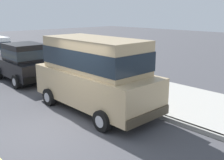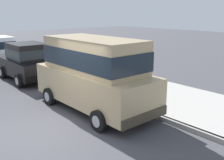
{
  "view_description": "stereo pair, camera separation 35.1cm",
  "coord_description": "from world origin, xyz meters",
  "views": [
    {
      "loc": [
        -3.4,
        -6.36,
        3.37
      ],
      "look_at": [
        3.19,
        0.69,
        0.85
      ],
      "focal_mm": 42.2,
      "sensor_mm": 36.0,
      "label": 1
    },
    {
      "loc": [
        -3.14,
        -6.6,
        3.37
      ],
      "look_at": [
        3.19,
        0.69,
        0.85
      ],
      "focal_mm": 42.2,
      "sensor_mm": 36.0,
      "label": 2
    }
  ],
  "objects": [
    {
      "name": "sidewalk",
      "position": [
        5.0,
        0.0,
        0.07
      ],
      "size": [
        3.6,
        64.0,
        0.14
      ],
      "primitive_type": "cube",
      "color": "#A8A59E",
      "rests_on": "ground"
    },
    {
      "name": "car_tan_van",
      "position": [
        2.15,
        0.45,
        1.39
      ],
      "size": [
        2.15,
        4.91,
        2.52
      ],
      "color": "tan",
      "rests_on": "ground"
    },
    {
      "name": "ground_plane",
      "position": [
        0.0,
        0.0,
        0.0
      ],
      "size": [
        80.0,
        80.0,
        0.0
      ],
      "primitive_type": "plane",
      "color": "#424247"
    },
    {
      "name": "car_black_hatchback",
      "position": [
        2.11,
        5.89,
        0.98
      ],
      "size": [
        2.02,
        3.83,
        1.88
      ],
      "color": "black",
      "rests_on": "ground"
    },
    {
      "name": "dog_grey",
      "position": [
        4.74,
        0.98,
        0.43
      ],
      "size": [
        0.23,
        0.76,
        0.49
      ],
      "color": "#999691",
      "rests_on": "sidewalk"
    },
    {
      "name": "curb",
      "position": [
        3.2,
        0.0,
        0.07
      ],
      "size": [
        0.16,
        64.0,
        0.14
      ],
      "primitive_type": "cube",
      "color": "gray",
      "rests_on": "ground"
    }
  ]
}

